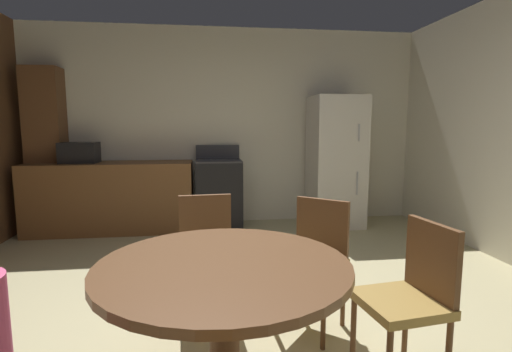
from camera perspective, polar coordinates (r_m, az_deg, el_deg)
The scene contains 11 objects.
ground_plane at distance 2.73m, azimuth -0.43°, elevation -22.75°, with size 14.00×14.00×0.00m, color tan.
wall_back at distance 5.49m, azimuth -4.46°, elevation 7.28°, with size 5.69×0.12×2.70m, color silver.
kitchen_counter at distance 5.31m, azimuth -20.64°, elevation -2.95°, with size 2.07×0.60×0.90m, color brown.
pantry_column at distance 5.66m, azimuth -28.57°, elevation 3.35°, with size 0.44×0.36×2.10m, color brown.
oven_range at distance 5.17m, azimuth -5.54°, elevation -2.58°, with size 0.60×0.60×1.10m.
refrigerator at distance 5.35m, azimuth 11.73°, elevation 2.10°, with size 0.68×0.68×1.76m.
microwave at distance 5.34m, azimuth -24.73°, elevation 3.17°, with size 0.44×0.32×0.26m, color black.
dining_table at distance 1.84m, azimuth -4.78°, elevation -17.36°, with size 1.15×1.15×0.76m.
chair_northeast at distance 2.68m, azimuth 8.73°, elevation -11.53°, with size 0.56×0.56×0.87m.
chair_east at distance 2.27m, azimuth 22.09°, elevation -15.69°, with size 0.45×0.45×0.87m.
chair_north at distance 2.81m, azimuth -7.31°, elevation -10.63°, with size 0.43×0.43×0.87m.
Camera 1 is at (-0.28, -2.34, 1.38)m, focal length 26.95 mm.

